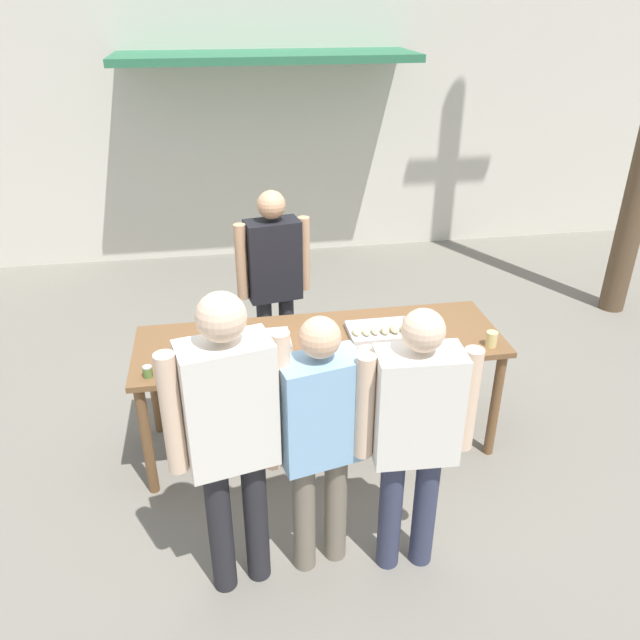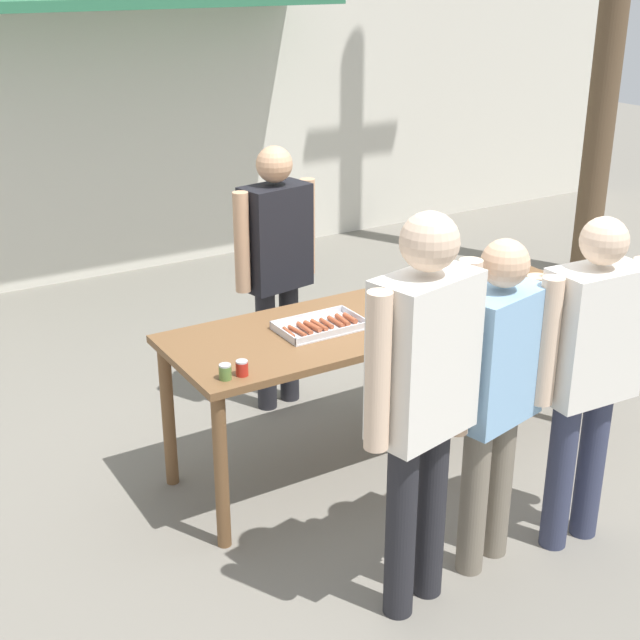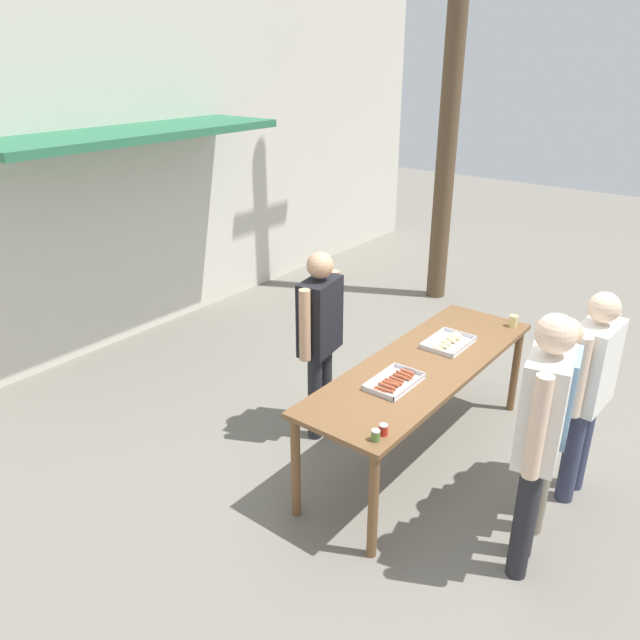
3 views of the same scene
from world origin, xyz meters
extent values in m
plane|color=slate|center=(0.00, 0.00, 0.00)|extent=(24.00, 24.00, 0.00)
cube|color=beige|center=(0.00, 4.00, 2.25)|extent=(12.00, 0.12, 4.50)
cube|color=#2D704C|center=(0.00, 3.45, 2.40)|extent=(3.20, 1.00, 0.08)
cube|color=brown|center=(0.00, 0.00, 0.86)|extent=(2.53, 0.80, 0.04)
cylinder|color=brown|center=(-1.20, -0.33, 0.42)|extent=(0.07, 0.07, 0.84)
cylinder|color=brown|center=(1.20, -0.33, 0.42)|extent=(0.07, 0.07, 0.84)
cylinder|color=brown|center=(-1.20, 0.33, 0.42)|extent=(0.07, 0.07, 0.84)
cylinder|color=brown|center=(1.20, 0.33, 0.42)|extent=(0.07, 0.07, 0.84)
cube|color=silver|center=(-0.44, 0.00, 0.89)|extent=(0.46, 0.28, 0.01)
cube|color=silver|center=(-0.44, -0.13, 0.91)|extent=(0.46, 0.01, 0.03)
cube|color=silver|center=(-0.44, 0.14, 0.91)|extent=(0.46, 0.01, 0.03)
cube|color=silver|center=(-0.66, 0.00, 0.91)|extent=(0.01, 0.28, 0.03)
cube|color=silver|center=(-0.21, 0.00, 0.91)|extent=(0.01, 0.28, 0.03)
cylinder|color=#A34C2D|center=(-0.63, 0.01, 0.90)|extent=(0.03, 0.12, 0.02)
cylinder|color=#A34C2D|center=(-0.58, 0.00, 0.90)|extent=(0.04, 0.15, 0.02)
cylinder|color=#A34C2D|center=(-0.53, 0.01, 0.91)|extent=(0.03, 0.15, 0.03)
cylinder|color=#A34C2D|center=(-0.48, 0.01, 0.91)|extent=(0.04, 0.14, 0.03)
cylinder|color=#A34C2D|center=(-0.44, 0.01, 0.90)|extent=(0.03, 0.15, 0.03)
cylinder|color=#A34C2D|center=(-0.39, 0.01, 0.90)|extent=(0.03, 0.12, 0.02)
cylinder|color=#A34C2D|center=(-0.34, 0.00, 0.90)|extent=(0.03, 0.15, 0.03)
cylinder|color=#A34C2D|center=(-0.30, 0.00, 0.91)|extent=(0.04, 0.15, 0.03)
cylinder|color=#A34C2D|center=(-0.25, 0.00, 0.91)|extent=(0.03, 0.12, 0.03)
cube|color=silver|center=(0.43, 0.00, 0.89)|extent=(0.45, 0.31, 0.01)
cube|color=silver|center=(0.43, -0.15, 0.91)|extent=(0.45, 0.01, 0.03)
cube|color=silver|center=(0.43, 0.16, 0.91)|extent=(0.45, 0.01, 0.03)
cube|color=silver|center=(0.21, 0.00, 0.91)|extent=(0.01, 0.31, 0.03)
cube|color=silver|center=(0.65, 0.00, 0.91)|extent=(0.01, 0.31, 0.03)
ellipsoid|color=beige|center=(0.26, 0.01, 0.91)|extent=(0.05, 0.09, 0.04)
ellipsoid|color=beige|center=(0.32, 0.00, 0.91)|extent=(0.06, 0.10, 0.04)
ellipsoid|color=beige|center=(0.39, 0.01, 0.91)|extent=(0.07, 0.10, 0.04)
ellipsoid|color=beige|center=(0.46, 0.00, 0.92)|extent=(0.07, 0.11, 0.05)
ellipsoid|color=beige|center=(0.53, 0.00, 0.92)|extent=(0.07, 0.11, 0.05)
ellipsoid|color=beige|center=(0.60, 0.01, 0.91)|extent=(0.07, 0.11, 0.04)
cylinder|color=#567A38|center=(-1.14, -0.29, 0.92)|extent=(0.06, 0.06, 0.07)
cylinder|color=#B2B2B7|center=(-1.14, -0.29, 0.96)|extent=(0.06, 0.06, 0.01)
cylinder|color=#B22319|center=(-1.05, -0.29, 0.92)|extent=(0.06, 0.06, 0.07)
cylinder|color=#B2B2B7|center=(-1.05, -0.29, 0.96)|extent=(0.06, 0.06, 0.01)
cylinder|color=#DBC67A|center=(1.13, -0.28, 0.94)|extent=(0.08, 0.08, 0.11)
cylinder|color=#232328|center=(-0.32, 0.86, 0.41)|extent=(0.13, 0.13, 0.81)
cylinder|color=#232328|center=(-0.13, 0.89, 0.41)|extent=(0.13, 0.13, 0.81)
cube|color=black|center=(-0.23, 0.88, 1.14)|extent=(0.45, 0.30, 0.64)
sphere|color=tan|center=(-0.23, 0.88, 1.58)|extent=(0.22, 0.22, 0.22)
cylinder|color=tan|center=(-0.48, 0.83, 1.15)|extent=(0.09, 0.09, 0.61)
cylinder|color=tan|center=(0.02, 0.92, 1.15)|extent=(0.09, 0.09, 0.61)
cylinder|color=#232328|center=(-0.55, -1.14, 0.44)|extent=(0.13, 0.13, 0.88)
cylinder|color=#232328|center=(-0.75, -1.18, 0.44)|extent=(0.13, 0.13, 0.88)
cube|color=silver|center=(-0.65, -1.16, 1.23)|extent=(0.49, 0.33, 0.70)
sphere|color=beige|center=(-0.65, -1.16, 1.71)|extent=(0.24, 0.24, 0.24)
cylinder|color=beige|center=(-0.38, -1.10, 1.24)|extent=(0.10, 0.10, 0.66)
cylinder|color=beige|center=(-0.92, -1.22, 1.24)|extent=(0.10, 0.10, 0.66)
cylinder|color=#333851|center=(0.41, -1.19, 0.40)|extent=(0.13, 0.13, 0.80)
cylinder|color=#333851|center=(0.21, -1.18, 0.40)|extent=(0.13, 0.13, 0.80)
cube|color=silver|center=(0.31, -1.18, 1.12)|extent=(0.46, 0.27, 0.64)
sphere|color=beige|center=(0.31, -1.18, 1.57)|extent=(0.22, 0.22, 0.22)
cylinder|color=beige|center=(0.58, -1.20, 1.14)|extent=(0.10, 0.10, 0.60)
cylinder|color=beige|center=(0.04, -1.17, 1.14)|extent=(0.10, 0.10, 0.60)
cylinder|color=#756B5B|center=(-0.09, -1.07, 0.39)|extent=(0.13, 0.13, 0.78)
cylinder|color=#756B5B|center=(-0.28, -1.11, 0.39)|extent=(0.13, 0.13, 0.78)
cube|color=#84B2DB|center=(-0.18, -1.09, 1.09)|extent=(0.47, 0.33, 0.62)
sphere|color=#DBAD89|center=(-0.18, -1.09, 1.52)|extent=(0.21, 0.21, 0.21)
cylinder|color=#DBAD89|center=(0.08, -1.03, 1.11)|extent=(0.10, 0.10, 0.59)
cylinder|color=#DBAD89|center=(-0.44, -1.15, 1.11)|extent=(0.10, 0.10, 0.59)
camera|label=1|loc=(-0.62, -3.69, 3.01)|focal=35.00mm
camera|label=2|loc=(-2.71, -3.74, 2.72)|focal=50.00mm
camera|label=3|loc=(-4.00, -2.08, 3.19)|focal=35.00mm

